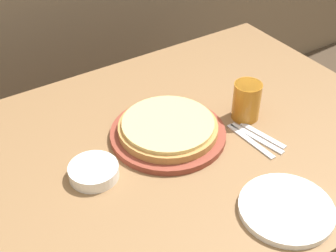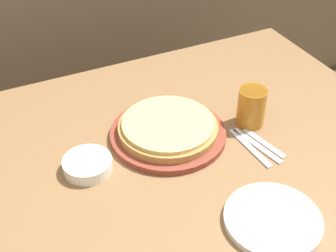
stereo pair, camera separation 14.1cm
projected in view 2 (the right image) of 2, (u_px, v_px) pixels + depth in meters
name	position (u px, v px, depth m)	size (l,w,h in m)	color
dining_table	(154.00, 234.00, 1.61)	(1.60, 1.05, 0.75)	olive
pizza_on_board	(168.00, 130.00, 1.42)	(0.35, 0.35, 0.06)	brown
beer_glass	(252.00, 105.00, 1.45)	(0.09, 0.09, 0.12)	#B7701E
dinner_plate	(273.00, 220.00, 1.16)	(0.25, 0.25, 0.02)	white
side_bowl	(88.00, 165.00, 1.31)	(0.14, 0.14, 0.04)	white
fork	(250.00, 148.00, 1.39)	(0.03, 0.19, 0.00)	silver
dinner_knife	(257.00, 145.00, 1.40)	(0.06, 0.19, 0.00)	silver
spoon	(264.00, 143.00, 1.41)	(0.05, 0.17, 0.00)	silver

